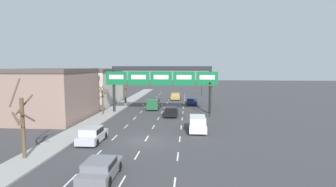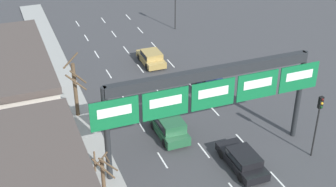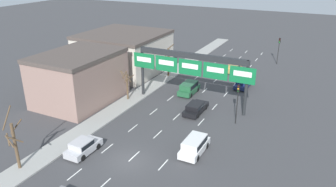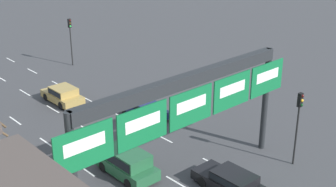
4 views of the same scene
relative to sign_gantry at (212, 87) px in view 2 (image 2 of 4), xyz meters
name	(u,v)px [view 2 (image 2 of 4)]	position (x,y,z in m)	size (l,w,h in m)	color
lane_dashes	(219,170)	(0.00, -1.72, -5.80)	(6.72, 67.00, 0.01)	white
sign_gantry	(212,87)	(0.00, 0.00, 0.00)	(16.98, 0.70, 7.18)	#232628
car_navy	(209,80)	(4.78, 9.75, -5.14)	(1.92, 4.66, 1.21)	#19234C
car_black	(243,159)	(1.67, -2.06, -5.08)	(1.90, 4.70, 1.34)	black
suv_green	(169,125)	(-1.68, 3.58, -4.86)	(1.93, 4.34, 1.70)	#235B38
car_gold	(151,57)	(1.40, 16.43, -5.05)	(1.95, 4.18, 1.41)	#A88947
traffic_light_near_gantry	(175,1)	(7.37, 24.59, -2.28)	(0.30, 0.35, 4.96)	black
traffic_light_mid_block	(319,115)	(7.13, -2.69, -2.27)	(0.30, 0.35, 4.97)	black
tree_bare_closest	(103,177)	(-8.39, -2.50, -3.34)	(1.85, 1.87, 4.40)	brown
tree_bare_third	(75,87)	(-7.74, 8.94, -2.96)	(1.72, 1.68, 5.38)	brown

